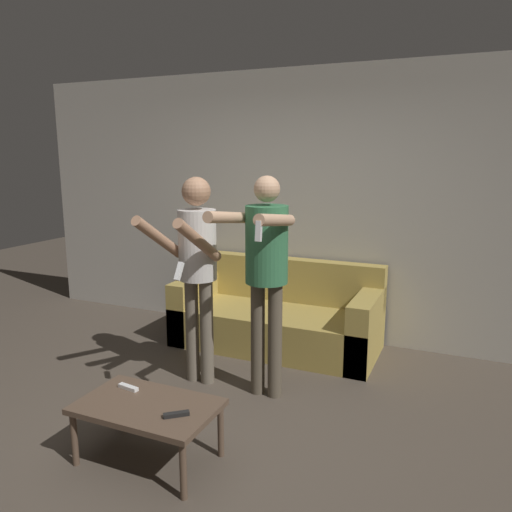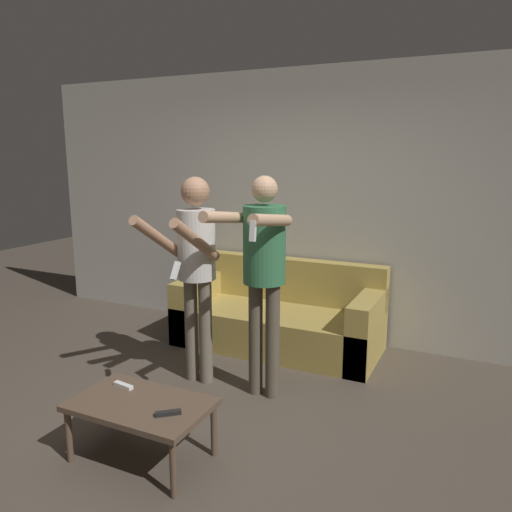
{
  "view_description": "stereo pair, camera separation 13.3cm",
  "coord_description": "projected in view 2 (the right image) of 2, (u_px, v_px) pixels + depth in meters",
  "views": [
    {
      "loc": [
        1.6,
        -2.63,
        1.86
      ],
      "look_at": [
        -0.09,
        1.23,
        1.0
      ],
      "focal_mm": 35.0,
      "sensor_mm": 36.0,
      "label": 1
    },
    {
      "loc": [
        1.72,
        -2.57,
        1.86
      ],
      "look_at": [
        -0.09,
        1.23,
        1.0
      ],
      "focal_mm": 35.0,
      "sensor_mm": 36.0,
      "label": 2
    }
  ],
  "objects": [
    {
      "name": "ground_plane",
      "position": [
        190.0,
        435.0,
        3.37
      ],
      "size": [
        14.0,
        14.0,
        0.0
      ],
      "primitive_type": "plane",
      "color": "#4C4238"
    },
    {
      "name": "wall_back",
      "position": [
        306.0,
        206.0,
        5.06
      ],
      "size": [
        6.4,
        0.06,
        2.7
      ],
      "color": "#B7B2A8",
      "rests_on": "ground_plane"
    },
    {
      "name": "couch",
      "position": [
        279.0,
        319.0,
        4.92
      ],
      "size": [
        1.97,
        0.86,
        0.82
      ],
      "color": "#AD9347",
      "rests_on": "ground_plane"
    },
    {
      "name": "person_standing_left",
      "position": [
        195.0,
        258.0,
        3.97
      ],
      "size": [
        0.42,
        0.74,
        1.69
      ],
      "color": "#6B6051",
      "rests_on": "ground_plane"
    },
    {
      "name": "person_standing_right",
      "position": [
        263.0,
        261.0,
        3.72
      ],
      "size": [
        0.44,
        0.75,
        1.71
      ],
      "color": "brown",
      "rests_on": "ground_plane"
    },
    {
      "name": "coffee_table",
      "position": [
        141.0,
        408.0,
        3.05
      ],
      "size": [
        0.85,
        0.52,
        0.38
      ],
      "color": "brown",
      "rests_on": "ground_plane"
    },
    {
      "name": "remote_near",
      "position": [
        168.0,
        413.0,
        2.89
      ],
      "size": [
        0.14,
        0.12,
        0.02
      ],
      "color": "black",
      "rests_on": "coffee_table"
    },
    {
      "name": "remote_far",
      "position": [
        123.0,
        385.0,
        3.23
      ],
      "size": [
        0.15,
        0.06,
        0.02
      ],
      "color": "white",
      "rests_on": "coffee_table"
    }
  ]
}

